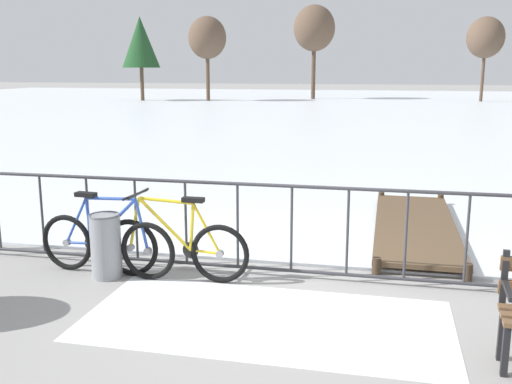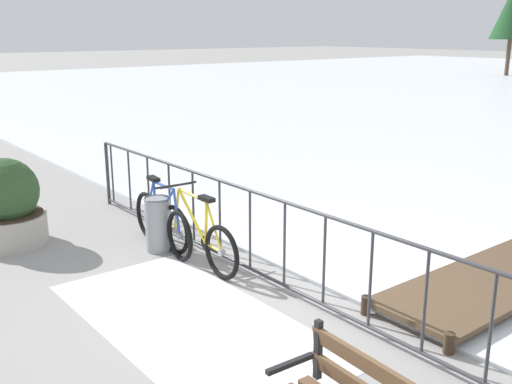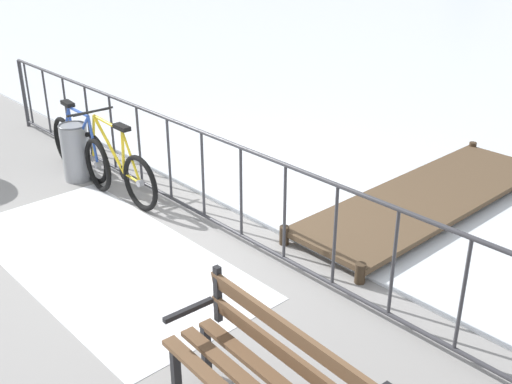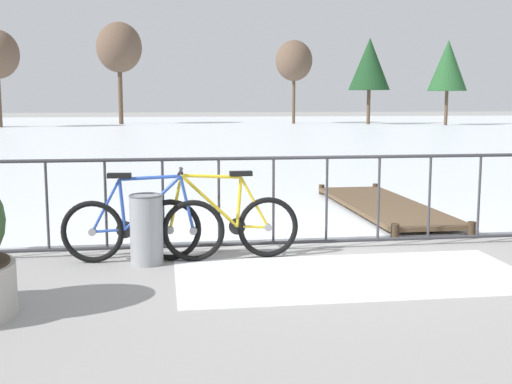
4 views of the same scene
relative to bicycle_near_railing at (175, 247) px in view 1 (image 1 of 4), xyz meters
name	(u,v)px [view 1 (image 1 of 4)]	position (x,y,z in m)	size (l,w,h in m)	color
ground_plane	(291,277)	(1.25, 0.33, -0.37)	(160.00, 160.00, 0.00)	gray
frozen_pond	(371,109)	(1.25, 28.73, -0.35)	(80.00, 56.00, 0.03)	silver
snow_patch	(266,320)	(1.22, -0.87, -0.36)	(3.43, 1.66, 0.01)	white
railing_fence	(291,229)	(1.25, 0.33, 0.19)	(9.06, 0.06, 1.07)	#38383D
bicycle_near_railing	(175,247)	(0.00, 0.00, 0.00)	(1.71, 0.52, 0.97)	black
bicycle_second	(106,243)	(-0.81, -0.03, 0.00)	(1.71, 0.52, 0.97)	black
trash_bin	(106,245)	(-0.77, -0.11, 0.00)	(0.35, 0.35, 0.73)	gray
wooden_dock	(415,226)	(2.69, 2.48, -0.25)	(1.10, 3.79, 0.20)	brown
tree_far_west	(140,42)	(-14.88, 33.64, 3.68)	(2.64, 2.64, 5.82)	brown
tree_west_mid	(314,29)	(-3.31, 38.50, 4.75)	(3.03, 3.03, 6.82)	brown
tree_centre	(486,38)	(8.48, 37.72, 3.94)	(2.51, 2.51, 5.71)	brown
tree_extra	(207,38)	(-10.21, 34.33, 3.96)	(2.63, 2.63, 5.81)	brown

